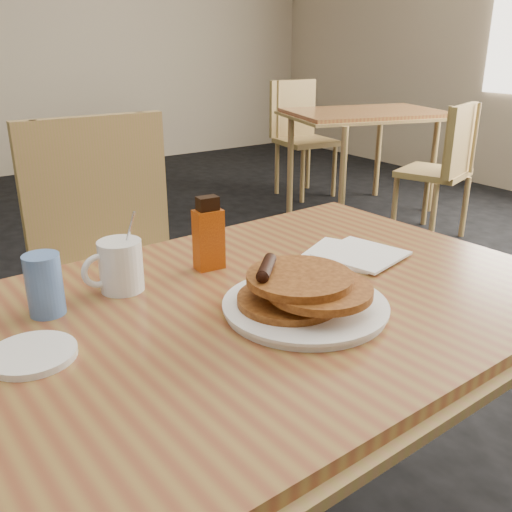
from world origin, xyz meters
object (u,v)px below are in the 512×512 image
at_px(neighbor_table, 365,117).
at_px(syrup_bottle, 209,236).
at_px(chair_main_far, 114,253).
at_px(pancake_plate, 305,297).
at_px(chair_neighbor_near, 446,160).
at_px(blue_tumbler, 44,285).
at_px(coffee_mug, 119,265).
at_px(chair_neighbor_far, 300,128).
at_px(main_table, 259,317).

distance_m(neighbor_table, syrup_bottle, 3.09).
bearing_deg(chair_main_far, syrup_bottle, -87.19).
bearing_deg(neighbor_table, chair_main_far, -151.06).
relative_size(pancake_plate, syrup_bottle, 1.90).
relative_size(neighbor_table, chair_neighbor_near, 1.48).
distance_m(neighbor_table, blue_tumbler, 3.40).
bearing_deg(coffee_mug, chair_neighbor_near, 3.40).
height_order(coffee_mug, syrup_bottle, same).
xyz_separation_m(chair_neighbor_far, pancake_plate, (-2.37, -2.93, 0.23)).
relative_size(chair_neighbor_near, blue_tumbler, 7.33).
height_order(main_table, chair_neighbor_near, chair_neighbor_near).
height_order(main_table, chair_main_far, chair_main_far).
bearing_deg(chair_neighbor_near, pancake_plate, -166.15).
xyz_separation_m(main_table, chair_main_far, (-0.01, 0.77, -0.10)).
height_order(neighbor_table, coffee_mug, coffee_mug).
xyz_separation_m(main_table, syrup_bottle, (0.00, 0.20, 0.12)).
relative_size(main_table, chair_neighbor_near, 1.56).
relative_size(neighbor_table, chair_main_far, 1.26).
bearing_deg(coffee_mug, main_table, -65.27).
bearing_deg(chair_neighbor_far, main_table, -122.78).
height_order(chair_neighbor_near, syrup_bottle, syrup_bottle).
distance_m(chair_main_far, syrup_bottle, 0.61).
relative_size(chair_main_far, chair_neighbor_far, 1.11).
bearing_deg(chair_main_far, chair_neighbor_far, 42.34).
bearing_deg(blue_tumbler, pancake_plate, -33.84).
distance_m(coffee_mug, syrup_bottle, 0.21).
xyz_separation_m(chair_neighbor_near, blue_tumbler, (-2.79, -1.22, 0.29)).
bearing_deg(main_table, syrup_bottle, 88.73).
distance_m(neighbor_table, chair_main_far, 2.78).
bearing_deg(chair_neighbor_far, chair_main_far, -131.93).
bearing_deg(syrup_bottle, chair_neighbor_far, 52.30).
height_order(chair_neighbor_far, blue_tumbler, chair_neighbor_far).
xyz_separation_m(chair_neighbor_near, syrup_bottle, (-2.42, -1.20, 0.31)).
relative_size(syrup_bottle, blue_tumbler, 1.41).
bearing_deg(chair_main_far, neighbor_table, 30.77).
xyz_separation_m(coffee_mug, blue_tumbler, (-0.16, -0.02, 0.00)).
distance_m(chair_main_far, coffee_mug, 0.64).
height_order(chair_neighbor_near, blue_tumbler, blue_tumbler).
distance_m(chair_neighbor_far, chair_neighbor_near, 1.44).
height_order(pancake_plate, syrup_bottle, syrup_bottle).
xyz_separation_m(pancake_plate, syrup_bottle, (-0.04, 0.29, 0.05)).
xyz_separation_m(neighbor_table, syrup_bottle, (-2.42, -1.92, 0.12)).
distance_m(pancake_plate, syrup_bottle, 0.30).
bearing_deg(chair_neighbor_near, syrup_bottle, -171.82).
bearing_deg(syrup_bottle, main_table, -86.62).
bearing_deg(pancake_plate, chair_neighbor_near, 31.96).
xyz_separation_m(neighbor_table, coffee_mug, (-2.63, -1.92, 0.10)).
bearing_deg(chair_neighbor_near, chair_main_far, 176.25).
height_order(chair_neighbor_far, chair_neighbor_near, chair_neighbor_far).
xyz_separation_m(chair_main_far, blue_tumbler, (-0.36, -0.60, 0.20)).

